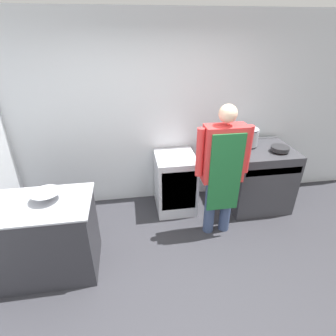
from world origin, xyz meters
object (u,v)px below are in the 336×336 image
object	(u,v)px
saute_pan	(280,149)
mixing_bowl	(46,196)
person_cook	(223,166)
fridge_unit	(175,183)
stock_pot	(248,136)
stove	(258,177)

from	to	relation	value
saute_pan	mixing_bowl	bearing A→B (deg)	-166.92
saute_pan	person_cook	bearing A→B (deg)	-158.09
fridge_unit	saute_pan	distance (m)	1.55
fridge_unit	mixing_bowl	world-z (taller)	mixing_bowl
person_cook	stock_pot	bearing A→B (deg)	47.78
stock_pot	mixing_bowl	bearing A→B (deg)	-159.63
fridge_unit	person_cook	distance (m)	0.95
stove	stock_pot	world-z (taller)	stock_pot
mixing_bowl	saute_pan	world-z (taller)	saute_pan
fridge_unit	stock_pot	distance (m)	1.25
mixing_bowl	stock_pot	bearing A→B (deg)	20.37
mixing_bowl	stock_pot	size ratio (longest dim) A/B	1.00
person_cook	mixing_bowl	size ratio (longest dim) A/B	5.83
person_cook	mixing_bowl	xyz separation A→B (m)	(-1.96, -0.29, -0.04)
mixing_bowl	stock_pot	distance (m)	2.73
person_cook	saute_pan	size ratio (longest dim) A/B	7.00
stove	saute_pan	bearing A→B (deg)	-37.55
stove	mixing_bowl	size ratio (longest dim) A/B	3.21
fridge_unit	person_cook	world-z (taller)	person_cook
stove	stock_pot	distance (m)	0.67
fridge_unit	stock_pot	size ratio (longest dim) A/B	2.90
mixing_bowl	saute_pan	bearing A→B (deg)	13.08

